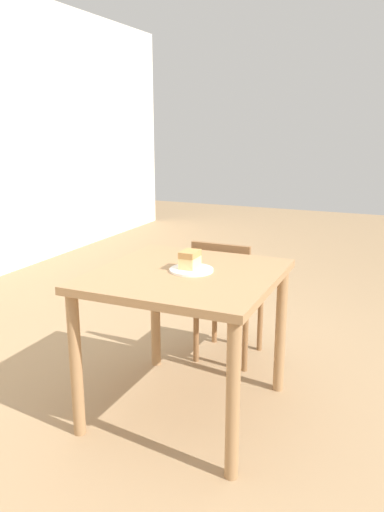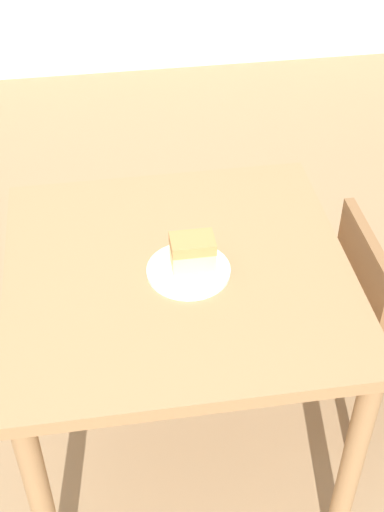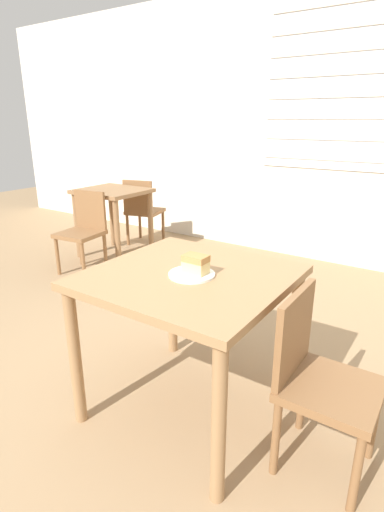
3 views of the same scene
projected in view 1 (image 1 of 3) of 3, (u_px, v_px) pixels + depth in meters
ground_plane at (221, 433)px, 2.48m from camera, size 14.00×14.00×0.00m
dining_table_near at (186, 294)px, 2.52m from camera, size 0.92×0.90×0.77m
chair_near_window at (226, 296)px, 3.16m from camera, size 0.39×0.39×0.80m
plate at (191, 270)px, 2.51m from camera, size 0.22×0.22×0.01m
cake_slice at (190, 259)px, 2.51m from camera, size 0.11×0.08×0.09m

